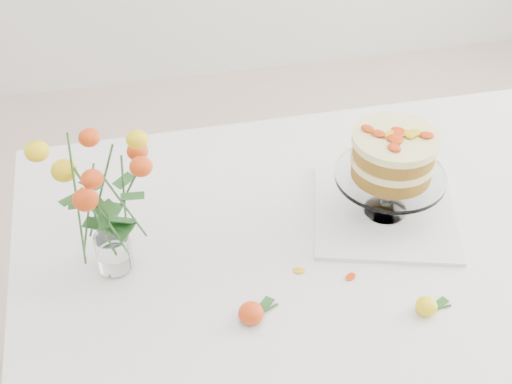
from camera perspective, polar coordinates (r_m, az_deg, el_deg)
The scene contains 8 objects.
table at distance 1.65m, azimuth 6.46°, elevation -5.18°, with size 1.43×0.93×0.76m.
napkin at distance 1.64m, azimuth 10.25°, elevation -1.62°, with size 0.32×0.32×0.01m, color white.
cake_stand at distance 1.55m, azimuth 10.89°, elevation 2.57°, with size 0.24×0.24×0.22m.
rose_vase at distance 1.39m, azimuth -12.18°, elevation 0.15°, with size 0.24×0.24×0.36m.
loose_rose_near at distance 1.44m, azimuth 13.48°, elevation -8.89°, with size 0.08×0.04×0.04m.
loose_rose_far at distance 1.39m, azimuth -0.39°, elevation -9.67°, with size 0.09×0.05×0.04m.
stray_petal_a at distance 1.49m, azimuth 3.44°, elevation -6.30°, with size 0.03×0.02×0.00m, color yellow.
stray_petal_b at distance 1.49m, azimuth 7.58°, elevation -6.75°, with size 0.03×0.02×0.00m, color yellow.
Camera 1 is at (-0.43, -1.09, 1.84)m, focal length 50.00 mm.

